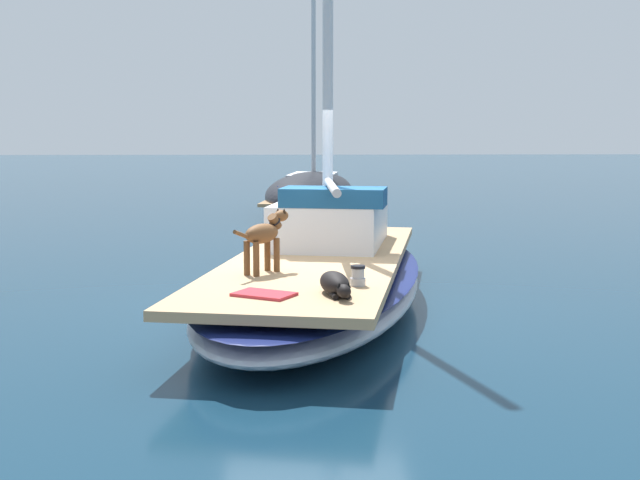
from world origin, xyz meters
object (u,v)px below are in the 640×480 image
Objects in this scene: sailboat_main at (317,283)px; moored_boat_far_astern at (311,191)px; deck_towel at (264,294)px; dog_black at (335,284)px; deck_winch at (358,276)px; dog_brown at (264,235)px.

moored_boat_far_astern reaches higher than sailboat_main.
dog_black is at bearing 1.85° from deck_towel.
dog_black reaches higher than sailboat_main.
deck_winch is (0.26, 0.47, -0.01)m from dog_black.
deck_winch is (0.98, -0.80, -0.32)m from dog_brown.
moored_boat_far_astern is at bearing 88.93° from sailboat_main.
sailboat_main is at bearing 100.45° from deck_winch.
moored_boat_far_astern is (0.85, 13.33, -0.52)m from dog_brown.
sailboat_main is at bearing -91.07° from moored_boat_far_astern.
dog_black is at bearing -87.64° from sailboat_main.
deck_towel is (0.03, -1.29, -0.41)m from dog_brown.
moored_boat_far_astern is (0.82, 14.62, -0.11)m from deck_towel.
deck_towel is 14.65m from moored_boat_far_astern.
dog_black is at bearing -60.45° from dog_brown.
deck_winch is at bearing 61.24° from dog_black.
sailboat_main is 2.00m from deck_winch.
sailboat_main is 1.05× the size of moored_boat_far_astern.
deck_winch is 0.38× the size of deck_towel.
deck_winch is at bearing -79.55° from sailboat_main.
dog_brown is (-0.62, -1.12, 0.75)m from sailboat_main.
sailboat_main is 2.43m from dog_black.
dog_black reaches higher than deck_winch.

